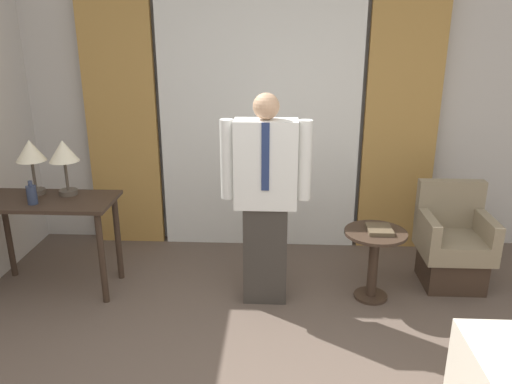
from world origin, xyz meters
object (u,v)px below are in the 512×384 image
(side_table, at_px, (374,253))
(person, at_px, (266,195))
(armchair, at_px, (452,246))
(bottle_near_edge, at_px, (32,194))
(book, at_px, (379,229))
(table_lamp_left, at_px, (31,154))
(desk, at_px, (48,216))
(table_lamp_right, at_px, (64,155))

(side_table, bearing_deg, person, -175.79)
(armchair, height_order, side_table, armchair)
(bottle_near_edge, bearing_deg, book, 1.80)
(table_lamp_left, bearing_deg, bottle_near_edge, -70.27)
(table_lamp_left, relative_size, book, 2.05)
(bottle_near_edge, relative_size, book, 0.85)
(desk, distance_m, person, 1.75)
(side_table, height_order, book, book)
(table_lamp_right, distance_m, book, 2.54)
(table_lamp_left, bearing_deg, desk, -42.26)
(armchair, bearing_deg, table_lamp_left, -177.63)
(table_lamp_left, bearing_deg, person, -6.47)
(armchair, distance_m, side_table, 0.76)
(side_table, bearing_deg, table_lamp_right, 176.52)
(person, height_order, side_table, person)
(bottle_near_edge, distance_m, armchair, 3.40)
(desk, height_order, side_table, desk)
(table_lamp_right, distance_m, armchair, 3.25)
(person, xyz_separation_m, book, (0.88, 0.07, -0.29))
(bottle_near_edge, distance_m, person, 1.78)
(table_lamp_left, height_order, table_lamp_right, same)
(desk, distance_m, table_lamp_left, 0.50)
(table_lamp_left, xyz_separation_m, table_lamp_right, (0.27, 0.00, 0.00))
(desk, xyz_separation_m, book, (2.61, -0.02, -0.06))
(side_table, distance_m, book, 0.20)
(desk, bearing_deg, bottle_near_edge, -115.43)
(book, bearing_deg, armchair, 22.97)
(table_lamp_left, relative_size, person, 0.27)
(table_lamp_left, height_order, bottle_near_edge, table_lamp_left)
(person, distance_m, side_table, 0.99)
(table_lamp_left, height_order, book, table_lamp_left)
(desk, relative_size, table_lamp_left, 2.39)
(table_lamp_left, xyz_separation_m, side_table, (2.72, -0.15, -0.73))
(table_lamp_right, relative_size, side_table, 0.78)
(armchair, xyz_separation_m, book, (-0.68, -0.29, 0.26))
(person, distance_m, book, 0.93)
(armchair, relative_size, side_table, 1.47)
(table_lamp_right, bearing_deg, book, -3.34)
(desk, distance_m, side_table, 2.60)
(table_lamp_right, xyz_separation_m, book, (2.48, -0.14, -0.53))
(desk, xyz_separation_m, armchair, (3.29, 0.26, -0.31))
(table_lamp_left, bearing_deg, side_table, -3.14)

